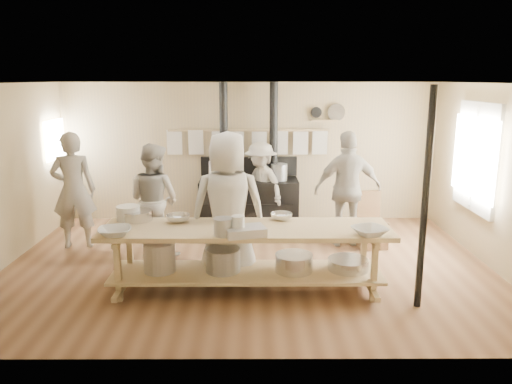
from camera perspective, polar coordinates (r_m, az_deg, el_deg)
ground at (r=7.36m, az=-0.97°, el=-8.35°), size 7.00×7.00×0.00m
room_shell at (r=6.94m, az=-1.02°, el=4.25°), size 7.00×7.00×7.00m
window_right at (r=8.27m, az=23.89°, el=3.68°), size 0.09×1.50×1.65m
left_opening at (r=9.61m, az=-22.00°, el=5.57°), size 0.00×0.90×0.90m
stove at (r=9.23m, az=-0.86°, el=-0.56°), size 1.90×0.75×2.60m
towel_rail at (r=9.33m, az=-0.82°, el=6.02°), size 3.00×0.04×0.47m
back_wall_shelf at (r=9.42m, az=8.22°, el=8.71°), size 0.63×0.14×0.32m
prep_table at (r=6.34m, az=-1.17°, el=-6.90°), size 3.60×0.90×0.85m
support_post at (r=6.01m, az=18.77°, el=-0.95°), size 0.08×0.08×2.60m
cook_far_left at (r=8.40m, az=-20.13°, el=0.18°), size 0.75×0.57×1.87m
cook_left at (r=7.70m, az=-11.59°, el=-0.92°), size 1.05×0.97×1.73m
cook_center at (r=6.55m, az=-3.21°, el=-1.79°), size 1.01×0.68×2.01m
cook_right at (r=8.13m, az=10.45°, el=0.34°), size 1.14×0.59×1.86m
cook_by_window at (r=9.01m, az=0.54°, el=0.79°), size 1.12×1.12×1.56m
chair at (r=8.27m, az=13.01°, el=-4.35°), size 0.48×0.48×0.89m
bowl_white_a at (r=6.13m, az=-15.85°, el=-4.38°), size 0.46×0.46×0.10m
bowl_steel_a at (r=6.52m, az=-8.89°, el=-3.00°), size 0.44×0.44×0.10m
bowl_white_b at (r=6.06m, az=12.86°, el=-4.40°), size 0.52×0.52×0.10m
bowl_steel_b at (r=6.55m, az=2.93°, el=-2.82°), size 0.40×0.40×0.09m
roasting_pan at (r=5.90m, az=-1.27°, el=-4.50°), size 0.53×0.42×0.10m
mixing_bowl_large at (r=6.71m, az=-13.41°, el=-2.62°), size 0.46×0.46×0.13m
bucket_galv at (r=5.90m, az=-3.77°, el=-3.99°), size 0.23×0.23×0.21m
deep_bowl_enamel at (r=6.73m, az=-14.39°, el=-2.35°), size 0.40×0.40×0.19m
pitcher at (r=5.89m, az=-2.05°, el=-3.87°), size 0.18×0.18×0.24m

